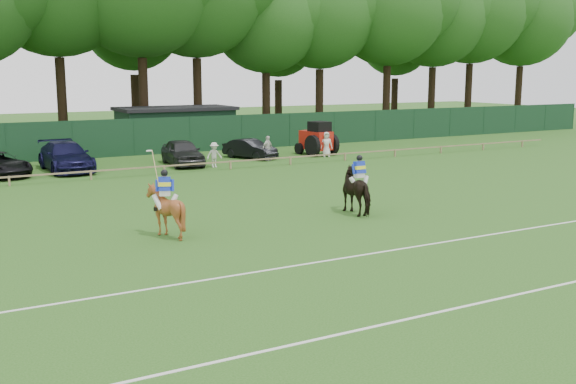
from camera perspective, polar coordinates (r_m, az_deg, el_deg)
ground at (r=21.37m, az=2.75°, el=-5.06°), size 160.00×160.00×0.00m
horse_dark at (r=27.00m, az=6.02°, el=0.11°), size 1.02×2.18×1.83m
horse_chestnut at (r=23.49m, az=-10.33°, el=-1.57°), size 1.98×2.08×1.80m
sedan_navy at (r=40.45m, az=-18.29°, el=2.87°), size 2.48×5.74×1.65m
hatch_grey at (r=41.25m, az=-8.92°, el=3.33°), size 2.23×4.72×1.56m
estate_black at (r=44.04m, az=-3.24°, el=3.67°), size 2.69×4.05×1.26m
spectator_left at (r=40.08m, az=-6.27°, el=3.14°), size 0.97×0.57×1.48m
spectator_mid at (r=42.94m, az=-1.74°, el=3.73°), size 1.01×0.72×1.58m
spectator_right at (r=44.96m, az=3.26°, el=4.06°), size 0.93×0.76×1.65m
rider_dark at (r=26.87m, az=6.07°, el=1.77°), size 0.94×0.37×1.41m
rider_chestnut at (r=23.33m, az=-10.40°, el=0.33°), size 0.90×0.77×2.05m
pitch_lines at (r=18.61m, az=8.48°, el=-7.47°), size 60.00×5.10×0.01m
pitch_rail at (r=37.50m, az=-11.89°, el=2.04°), size 62.10×0.10×0.50m
perimeter_fence at (r=46.03m, az=-15.28°, el=4.39°), size 92.08×0.08×2.50m
utility_shed at (r=50.58m, az=-9.49°, el=5.42°), size 8.40×4.40×3.04m
tree_row at (r=54.36m, az=-15.21°, el=3.90°), size 96.00×12.00×21.00m
tractor at (r=45.83m, az=2.50°, el=4.50°), size 2.10×2.90×2.28m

